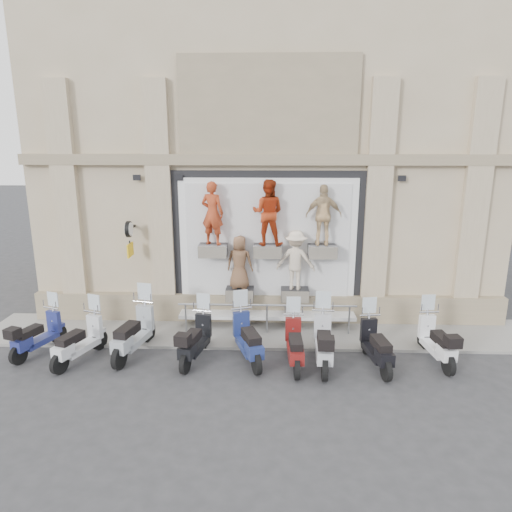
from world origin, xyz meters
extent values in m
plane|color=#303033|center=(0.00, 0.00, 0.00)|extent=(90.00, 90.00, 0.00)
cube|color=gray|center=(0.00, 2.10, 0.04)|extent=(16.00, 2.20, 0.08)
cube|color=black|center=(0.00, 2.96, 2.40)|extent=(5.60, 0.10, 4.30)
cube|color=white|center=(0.00, 2.90, 2.40)|extent=(5.10, 0.06, 3.90)
cube|color=white|center=(0.00, 2.86, 2.40)|extent=(4.70, 0.04, 3.60)
cube|color=white|center=(0.00, 2.55, 0.42)|extent=(5.10, 0.75, 0.10)
cube|color=#28282B|center=(-1.55, 2.59, 2.33)|extent=(0.80, 0.50, 0.35)
imported|color=#BB411F|center=(-1.55, 2.59, 3.39)|extent=(0.75, 0.60, 1.78)
cube|color=#28282B|center=(0.00, 2.59, 2.33)|extent=(0.80, 0.50, 0.35)
imported|color=#972D10|center=(0.00, 2.59, 3.42)|extent=(1.00, 0.84, 1.84)
cube|color=#28282B|center=(1.55, 2.59, 2.33)|extent=(0.80, 0.50, 0.35)
imported|color=tan|center=(1.55, 2.59, 3.35)|extent=(1.00, 0.42, 1.70)
cube|color=#28282B|center=(-0.80, 2.59, 1.02)|extent=(0.80, 0.50, 0.35)
imported|color=brown|center=(-0.80, 2.59, 1.98)|extent=(0.83, 0.60, 1.55)
cube|color=#28282B|center=(0.80, 2.59, 1.02)|extent=(0.80, 0.50, 0.35)
imported|color=#F5DFC2|center=(0.80, 2.59, 2.06)|extent=(1.20, 0.81, 1.72)
cube|color=black|center=(-3.90, 2.72, 2.95)|extent=(0.06, 0.56, 0.06)
cylinder|color=black|center=(-3.90, 2.45, 2.95)|extent=(0.10, 0.46, 0.46)
cube|color=yellow|center=(-3.90, 2.45, 2.35)|extent=(0.04, 0.50, 0.38)
camera|label=1|loc=(0.10, -10.00, 5.38)|focal=32.00mm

